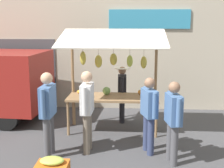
% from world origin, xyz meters
% --- Properties ---
extents(ground_plane, '(40.00, 40.00, 0.00)m').
position_xyz_m(ground_plane, '(0.00, 0.00, 0.00)').
color(ground_plane, '#424244').
extents(street_backdrop, '(9.00, 0.30, 3.40)m').
position_xyz_m(street_backdrop, '(0.05, -2.20, 1.70)').
color(street_backdrop, '#B2A893').
rests_on(street_backdrop, ground).
extents(market_stall, '(2.50, 1.46, 2.50)m').
position_xyz_m(market_stall, '(0.00, -0.04, 1.54)').
color(market_stall, olive).
rests_on(market_stall, ground).
extents(vendor_with_sunhat, '(0.39, 0.66, 1.51)m').
position_xyz_m(vendor_with_sunhat, '(-0.20, -0.75, 0.88)').
color(vendor_with_sunhat, '#232328').
rests_on(vendor_with_sunhat, ground).
extents(shopper_with_ponytail, '(0.23, 0.72, 1.70)m').
position_xyz_m(shopper_with_ponytail, '(0.44, 1.29, 0.99)').
color(shopper_with_ponytail, '#726656').
rests_on(shopper_with_ponytail, ground).
extents(shopper_in_grey_tee, '(0.35, 0.66, 1.58)m').
position_xyz_m(shopper_in_grey_tee, '(-0.82, 1.26, 0.91)').
color(shopper_in_grey_tee, navy).
rests_on(shopper_in_grey_tee, ground).
extents(shopper_in_striped_shirt, '(0.23, 0.72, 1.72)m').
position_xyz_m(shopper_in_striped_shirt, '(1.18, 1.57, 1.00)').
color(shopper_in_striped_shirt, '#4C4C51').
rests_on(shopper_in_striped_shirt, ground).
extents(shopper_with_shopping_bag, '(0.30, 0.68, 1.60)m').
position_xyz_m(shopper_with_shopping_bag, '(-1.25, 1.71, 0.92)').
color(shopper_with_shopping_bag, '#4C4C51').
rests_on(shopper_with_shopping_bag, ground).
extents(produce_crate_near, '(0.57, 0.42, 0.36)m').
position_xyz_m(produce_crate_near, '(0.90, 2.43, 0.17)').
color(produce_crate_near, '#D1661E').
rests_on(produce_crate_near, ground).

